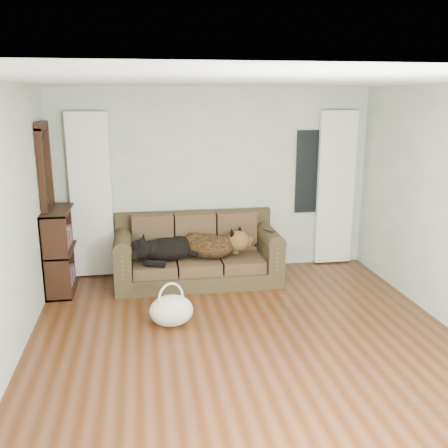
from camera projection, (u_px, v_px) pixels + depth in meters
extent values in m
plane|color=#45230D|center=(250.00, 349.00, 5.02)|extent=(5.00, 5.00, 0.00)
plane|color=white|center=(254.00, 81.00, 4.38)|extent=(5.00, 5.00, 0.00)
cube|color=silver|center=(214.00, 181.00, 7.09)|extent=(4.50, 0.04, 2.60)
cube|color=silver|center=(0.00, 234.00, 4.34)|extent=(0.04, 5.00, 2.60)
cube|color=white|center=(91.00, 196.00, 6.78)|extent=(0.55, 0.08, 2.25)
cube|color=white|center=(335.00, 189.00, 7.34)|extent=(0.55, 0.08, 2.25)
cube|color=black|center=(312.00, 172.00, 7.27)|extent=(0.50, 0.03, 1.20)
cube|color=#31190D|center=(49.00, 211.00, 6.37)|extent=(0.07, 0.60, 2.10)
cube|color=#392B1C|center=(198.00, 250.00, 6.75)|extent=(2.20, 0.95, 0.90)
ellipsoid|color=black|center=(164.00, 251.00, 6.61)|extent=(0.76, 0.57, 0.30)
ellipsoid|color=black|center=(211.00, 247.00, 6.76)|extent=(0.95, 0.89, 0.34)
cube|color=black|center=(269.00, 231.00, 6.65)|extent=(0.12, 0.17, 0.02)
ellipsoid|color=silver|center=(171.00, 312.00, 5.50)|extent=(0.55, 0.47, 0.35)
cube|color=#31190D|center=(60.00, 253.00, 6.46)|extent=(0.40, 0.89, 1.08)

